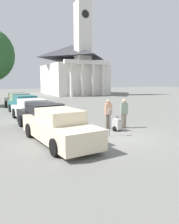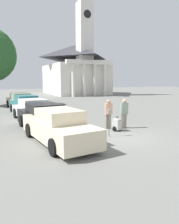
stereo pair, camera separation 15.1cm
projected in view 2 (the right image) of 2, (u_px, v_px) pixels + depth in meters
name	position (u px, v px, depth m)	size (l,w,h in m)	color
ground_plane	(117.00, 137.00, 11.08)	(120.00, 120.00, 0.00)	slate
parked_car_cream	(58.00, 127.00, 9.97)	(2.37, 5.43, 1.56)	beige
parked_car_black	(44.00, 117.00, 12.56)	(2.39, 4.94, 1.53)	black
parked_car_white	(33.00, 110.00, 15.61)	(2.40, 4.87, 1.51)	silver
parked_car_teal	(26.00, 105.00, 18.70)	(2.31, 4.81, 1.54)	#23666B
parked_car_sage	(20.00, 101.00, 21.88)	(2.36, 5.02, 1.53)	gray
parking_meter	(109.00, 118.00, 11.01)	(0.18, 0.09, 1.40)	slate
person_worker	(108.00, 112.00, 12.78)	(0.43, 0.24, 1.73)	#665B4C
person_supervisor	(124.00, 111.00, 12.88)	(0.46, 0.31, 1.76)	gray
equipment_cart	(117.00, 124.00, 12.29)	(0.52, 1.00, 1.00)	#B2B2AD
church	(75.00, 67.00, 43.03)	(10.17, 14.29, 22.21)	silver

